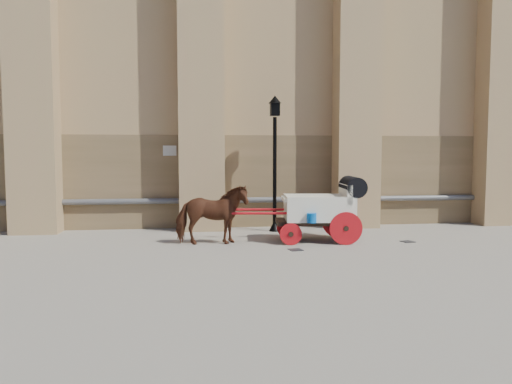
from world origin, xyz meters
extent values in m
plane|color=gray|center=(0.00, 0.00, 0.00)|extent=(90.00, 90.00, 0.00)
cube|color=olive|center=(2.00, 4.15, 1.50)|extent=(44.00, 0.35, 3.00)
cylinder|color=#59595B|center=(2.00, 3.88, 0.90)|extent=(42.00, 0.18, 0.18)
cube|color=beige|center=(-2.00, 3.97, 2.50)|extent=(0.42, 0.04, 0.32)
imported|color=brown|center=(-0.79, 1.00, 0.79)|extent=(1.90, 0.89, 1.59)
cube|color=black|center=(2.06, 1.18, 0.54)|extent=(2.23, 1.18, 0.12)
cube|color=white|center=(2.16, 1.17, 0.92)|extent=(1.96, 1.40, 0.68)
cube|color=white|center=(2.88, 1.10, 1.31)|extent=(0.27, 1.23, 0.54)
cube|color=white|center=(1.33, 1.25, 1.17)|extent=(0.45, 1.10, 0.10)
cylinder|color=black|center=(3.08, 1.08, 1.51)|extent=(0.67, 1.27, 0.55)
cylinder|color=red|center=(2.72, 0.51, 0.44)|extent=(0.88, 0.15, 0.88)
cylinder|color=red|center=(2.85, 1.71, 0.44)|extent=(0.88, 0.15, 0.88)
cylinder|color=red|center=(1.27, 0.65, 0.29)|extent=(0.59, 0.12, 0.58)
cylinder|color=red|center=(1.39, 1.85, 0.29)|extent=(0.59, 0.12, 0.58)
cylinder|color=red|center=(0.42, 0.91, 0.83)|extent=(2.33, 0.30, 0.07)
cylinder|color=red|center=(0.51, 1.78, 0.83)|extent=(2.33, 0.30, 0.07)
cylinder|color=#065DBC|center=(1.80, 0.52, 0.73)|extent=(0.25, 0.25, 0.25)
cylinder|color=black|center=(1.23, 3.04, 1.76)|extent=(0.12, 0.12, 3.52)
cone|color=black|center=(1.23, 3.04, 0.18)|extent=(0.35, 0.35, 0.35)
cube|color=black|center=(1.23, 3.04, 3.76)|extent=(0.27, 0.27, 0.41)
cone|color=black|center=(1.23, 3.04, 4.06)|extent=(0.39, 0.39, 0.23)
cube|color=black|center=(1.26, -0.02, 0.01)|extent=(0.38, 0.38, 0.01)
cube|color=black|center=(4.54, 0.73, 0.01)|extent=(0.39, 0.39, 0.01)
camera|label=1|loc=(-1.28, -12.14, 2.43)|focal=35.00mm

